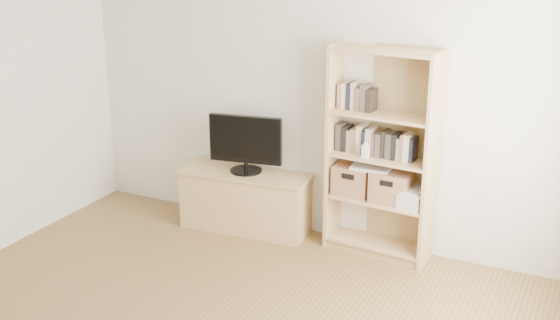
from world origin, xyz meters
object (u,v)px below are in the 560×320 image
Objects in this scene: television at (246,144)px; basket_left at (354,179)px; baby_monitor at (365,151)px; bookshelf at (381,154)px; basket_right at (392,187)px; tv_stand at (247,201)px; laptop at (372,167)px.

television is 1.01m from basket_left.
basket_left is (-0.13, 0.10, -0.30)m from baby_monitor.
basket_right is at bearing -2.60° from bookshelf.
bookshelf is 1.23m from television.
bookshelf is at bearing -1.35° from basket_left.
bookshelf is 5.68× the size of basket_left.
bookshelf reaches higher than television.
television is (0.00, 0.00, 0.54)m from tv_stand.
basket_right reaches higher than tv_stand.
television reaches higher than basket_right.
bookshelf is at bearing 46.12° from baby_monitor.
tv_stand is 10.65× the size of baby_monitor.
baby_monitor is at bearing -36.70° from basket_left.
tv_stand is at bearing -174.05° from basket_left.
basket_right is (1.33, 0.05, -0.19)m from television.
tv_stand is 0.65× the size of bookshelf.
television is 1.12m from baby_monitor.
basket_right is (1.33, 0.05, 0.35)m from tv_stand.
basket_left is 0.34m from basket_right.
tv_stand is at bearing -172.90° from bookshelf.
baby_monitor is 0.34m from basket_left.
bookshelf reaches higher than tv_stand.
basket_right is 0.23m from laptop.
bookshelf is 5.57× the size of basket_right.
bookshelf is at bearing 175.31° from basket_right.
bookshelf is (1.22, 0.06, 0.61)m from tv_stand.
bookshelf reaches higher than laptop.
bookshelf is 0.28m from basket_right.
television is (-1.22, -0.06, -0.07)m from bookshelf.
tv_stand is 3.59× the size of laptop.
baby_monitor is at bearing -11.44° from television.
bookshelf is 2.66× the size of television.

